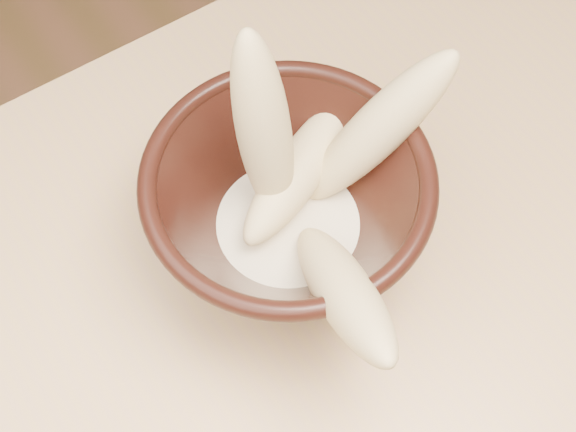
% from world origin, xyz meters
% --- Properties ---
extents(bowl, '(0.20, 0.20, 0.11)m').
position_xyz_m(bowl, '(0.18, 0.15, 0.81)').
color(bowl, black).
rests_on(bowl, table).
extents(milk_puddle, '(0.11, 0.11, 0.02)m').
position_xyz_m(milk_puddle, '(0.18, 0.15, 0.79)').
color(milk_puddle, beige).
rests_on(milk_puddle, bowl).
extents(banana_upright, '(0.04, 0.07, 0.17)m').
position_xyz_m(banana_upright, '(0.18, 0.18, 0.87)').
color(banana_upright, '#D9BE80').
rests_on(banana_upright, bowl).
extents(banana_right, '(0.13, 0.06, 0.14)m').
position_xyz_m(banana_right, '(0.26, 0.15, 0.85)').
color(banana_right, '#D9BE80').
rests_on(banana_right, bowl).
extents(banana_across, '(0.15, 0.09, 0.05)m').
position_xyz_m(banana_across, '(0.21, 0.17, 0.81)').
color(banana_across, '#D9BE80').
rests_on(banana_across, bowl).
extents(banana_front, '(0.08, 0.16, 0.13)m').
position_xyz_m(banana_front, '(0.17, 0.07, 0.84)').
color(banana_front, '#D9BE80').
rests_on(banana_front, bowl).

